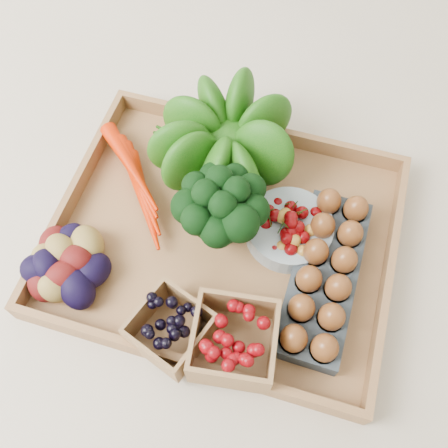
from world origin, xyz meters
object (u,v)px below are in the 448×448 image
(egg_carton, at_px, (323,276))
(tray, at_px, (224,239))
(broccoli, at_px, (221,218))
(cherry_bowl, at_px, (289,230))

(egg_carton, bearing_deg, tray, 171.17)
(broccoli, bearing_deg, tray, -28.11)
(tray, relative_size, cherry_bowl, 3.84)
(cherry_bowl, bearing_deg, egg_carton, -42.12)
(cherry_bowl, relative_size, egg_carton, 0.50)
(tray, distance_m, broccoli, 0.06)
(tray, distance_m, cherry_bowl, 0.11)
(broccoli, height_order, egg_carton, broccoli)
(tray, bearing_deg, broccoli, 151.89)
(tray, xyz_separation_m, broccoli, (-0.01, 0.00, 0.06))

